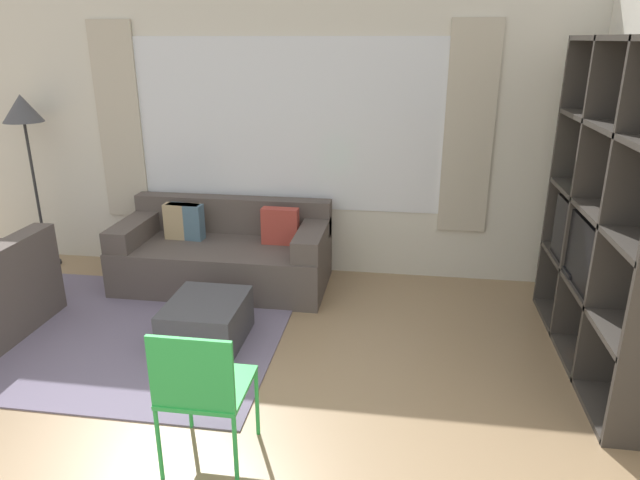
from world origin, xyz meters
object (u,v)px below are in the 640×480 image
at_px(shelving_unit, 620,215).
at_px(couch_main, 224,254).
at_px(floor_lamp, 23,118).
at_px(folding_chair, 202,386).
at_px(ottoman, 207,322).

xyz_separation_m(shelving_unit, couch_main, (-3.10, 0.94, -0.81)).
relative_size(floor_lamp, folding_chair, 2.01).
height_order(floor_lamp, folding_chair, floor_lamp).
distance_m(couch_main, ottoman, 1.15).
height_order(shelving_unit, ottoman, shelving_unit).
bearing_deg(folding_chair, floor_lamp, -44.69).
bearing_deg(couch_main, floor_lamp, 174.50).
relative_size(ottoman, folding_chair, 0.78).
bearing_deg(folding_chair, ottoman, -70.99).
xyz_separation_m(shelving_unit, ottoman, (-2.89, -0.19, -0.93)).
distance_m(ottoman, floor_lamp, 2.89).
height_order(couch_main, folding_chair, folding_chair).
relative_size(couch_main, floor_lamp, 1.12).
distance_m(shelving_unit, ottoman, 3.04).
relative_size(shelving_unit, ottoman, 3.34).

